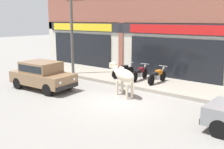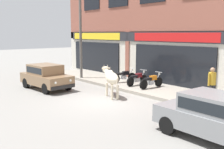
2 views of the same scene
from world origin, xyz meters
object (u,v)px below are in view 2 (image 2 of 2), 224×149
at_px(motorcycle_2, 151,81).
at_px(utility_pole, 81,32).
at_px(car_1, 214,115).
at_px(pedestrian, 212,81).
at_px(cow, 111,78).
at_px(car_0, 46,75).
at_px(motorcycle_0, 124,76).
at_px(motorcycle_1, 137,79).

xyz_separation_m(motorcycle_2, utility_pole, (-5.56, -1.12, 2.82)).
xyz_separation_m(car_1, pedestrian, (-2.04, 3.46, 0.35)).
height_order(cow, car_1, cow).
distance_m(car_0, utility_pole, 4.33).
relative_size(car_0, motorcycle_0, 2.05).
bearing_deg(car_1, motorcycle_2, 147.11).
distance_m(motorcycle_1, pedestrian, 5.09).
bearing_deg(car_0, utility_pole, 110.18).
distance_m(motorcycle_0, motorcycle_1, 1.23).
bearing_deg(motorcycle_1, utility_pole, -165.82).
height_order(motorcycle_2, utility_pole, utility_pole).
height_order(car_1, motorcycle_0, car_1).
height_order(car_0, car_1, same).
xyz_separation_m(car_1, motorcycle_0, (-8.31, 3.88, -0.25)).
xyz_separation_m(cow, motorcycle_2, (0.30, 2.74, -0.44)).
bearing_deg(cow, motorcycle_2, 83.82).
xyz_separation_m(motorcycle_0, motorcycle_2, (2.37, -0.04, 0.00)).
xyz_separation_m(cow, pedestrian, (4.20, 2.35, 0.16)).
bearing_deg(motorcycle_2, car_0, -134.79).
bearing_deg(motorcycle_0, car_0, -114.20).
xyz_separation_m(car_1, utility_pole, (-11.50, 2.72, 2.57)).
bearing_deg(car_0, cow, 22.18).
height_order(cow, motorcycle_2, cow).
bearing_deg(car_0, motorcycle_0, 65.80).
xyz_separation_m(motorcycle_0, motorcycle_1, (1.23, -0.04, 0.00)).
xyz_separation_m(cow, car_1, (6.24, -1.11, -0.19)).
relative_size(car_1, motorcycle_0, 2.02).
bearing_deg(motorcycle_0, motorcycle_1, -1.89).
xyz_separation_m(cow, motorcycle_0, (-2.07, 2.78, -0.44)).
distance_m(car_1, motorcycle_1, 8.06).
bearing_deg(pedestrian, motorcycle_0, 176.13).
distance_m(motorcycle_1, motorcycle_2, 1.14).
bearing_deg(pedestrian, cow, -150.71).
bearing_deg(cow, utility_pole, 162.92).
xyz_separation_m(cow, utility_pole, (-5.27, 1.62, 2.38)).
distance_m(cow, motorcycle_2, 2.79).
distance_m(motorcycle_2, pedestrian, 3.96).
height_order(motorcycle_0, utility_pole, utility_pole).
height_order(car_0, pedestrian, pedestrian).
distance_m(cow, car_1, 6.34).
distance_m(car_0, car_1, 10.31).
bearing_deg(cow, pedestrian, 29.29).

